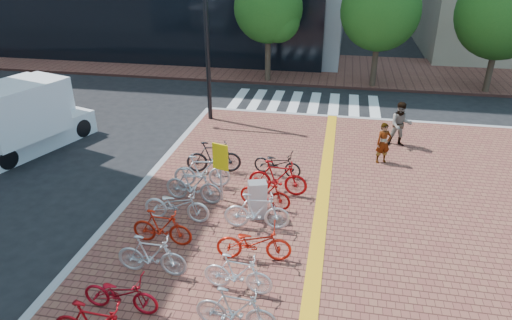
% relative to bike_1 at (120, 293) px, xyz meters
% --- Properties ---
extents(ground, '(120.00, 120.00, 0.00)m').
position_rel_bike_1_xyz_m(ground, '(2.05, 1.42, -0.60)').
color(ground, black).
rests_on(ground, ground).
extents(kerb_north, '(14.00, 0.25, 0.15)m').
position_rel_bike_1_xyz_m(kerb_north, '(5.05, 13.42, -0.53)').
color(kerb_north, gray).
rests_on(kerb_north, ground).
extents(far_sidewalk, '(70.00, 8.00, 0.15)m').
position_rel_bike_1_xyz_m(far_sidewalk, '(2.05, 22.42, -0.53)').
color(far_sidewalk, brown).
rests_on(far_sidewalk, ground).
extents(crosswalk, '(7.50, 4.00, 0.01)m').
position_rel_bike_1_xyz_m(crosswalk, '(2.55, 15.42, -0.60)').
color(crosswalk, silver).
rests_on(crosswalk, ground).
extents(street_trees, '(16.20, 4.60, 6.35)m').
position_rel_bike_1_xyz_m(street_trees, '(7.09, 18.88, 3.49)').
color(street_trees, '#38281E').
rests_on(street_trees, far_sidewalk).
extents(bike_1, '(1.74, 0.64, 0.91)m').
position_rel_bike_1_xyz_m(bike_1, '(0.00, 0.00, 0.00)').
color(bike_1, '#9F0B18').
rests_on(bike_1, sidewalk).
extents(bike_2, '(1.77, 0.51, 1.06)m').
position_rel_bike_1_xyz_m(bike_2, '(0.19, 1.29, 0.08)').
color(bike_2, silver).
rests_on(bike_2, sidewalk).
extents(bike_3, '(1.68, 0.52, 1.00)m').
position_rel_bike_1_xyz_m(bike_3, '(-0.03, 2.50, 0.05)').
color(bike_3, '#B21D0C').
rests_on(bike_3, sidewalk).
extents(bike_4, '(1.95, 0.68, 1.02)m').
position_rel_bike_1_xyz_m(bike_4, '(-0.04, 3.67, 0.06)').
color(bike_4, silver).
rests_on(bike_4, sidewalk).
extents(bike_5, '(1.91, 0.72, 1.12)m').
position_rel_bike_1_xyz_m(bike_5, '(0.11, 4.77, 0.11)').
color(bike_5, '#ABACB0').
rests_on(bike_5, sidewalk).
extents(bike_6, '(1.92, 0.83, 1.12)m').
position_rel_bike_1_xyz_m(bike_6, '(0.09, 5.74, 0.10)').
color(bike_6, silver).
rests_on(bike_6, sidewalk).
extents(bike_7, '(1.97, 0.92, 1.14)m').
position_rel_bike_1_xyz_m(bike_7, '(0.17, 6.85, 0.12)').
color(bike_7, black).
rests_on(bike_7, sidewalk).
extents(bike_9, '(1.78, 0.60, 1.05)m').
position_rel_bike_1_xyz_m(bike_9, '(2.59, -0.09, 0.07)').
color(bike_9, '#A8A8AC').
rests_on(bike_9, sidewalk).
extents(bike_10, '(1.68, 0.60, 0.99)m').
position_rel_bike_1_xyz_m(bike_10, '(2.36, 1.07, 0.04)').
color(bike_10, white).
rests_on(bike_10, sidewalk).
extents(bike_11, '(1.97, 0.87, 1.00)m').
position_rel_bike_1_xyz_m(bike_11, '(2.49, 2.30, 0.05)').
color(bike_11, red).
rests_on(bike_11, sidewalk).
extents(bike_12, '(1.89, 0.70, 1.11)m').
position_rel_bike_1_xyz_m(bike_12, '(2.31, 3.67, 0.10)').
color(bike_12, silver).
rests_on(bike_12, sidewalk).
extents(bike_13, '(1.66, 0.72, 0.97)m').
position_rel_bike_1_xyz_m(bike_13, '(2.34, 4.83, 0.03)').
color(bike_13, '#A20E0B').
rests_on(bike_13, sidewalk).
extents(bike_14, '(1.93, 0.64, 1.14)m').
position_rel_bike_1_xyz_m(bike_14, '(2.59, 5.75, 0.12)').
color(bike_14, '#9D0B0E').
rests_on(bike_14, sidewalk).
extents(bike_15, '(1.79, 0.92, 0.89)m').
position_rel_bike_1_xyz_m(bike_15, '(2.39, 7.02, -0.01)').
color(bike_15, black).
rests_on(bike_15, sidewalk).
extents(pedestrian_a, '(0.65, 0.55, 1.52)m').
position_rel_bike_1_xyz_m(pedestrian_a, '(6.00, 8.76, 0.30)').
color(pedestrian_a, gray).
rests_on(pedestrian_a, sidewalk).
extents(pedestrian_b, '(0.89, 0.71, 1.79)m').
position_rel_bike_1_xyz_m(pedestrian_b, '(6.73, 10.46, 0.44)').
color(pedestrian_b, '#4B4D5F').
rests_on(pedestrian_b, sidewalk).
extents(utility_box, '(0.62, 0.53, 1.14)m').
position_rel_bike_1_xyz_m(utility_box, '(2.21, 4.28, 0.12)').
color(utility_box, silver).
rests_on(utility_box, sidewalk).
extents(yellow_sign, '(0.51, 0.20, 1.93)m').
position_rel_bike_1_xyz_m(yellow_sign, '(0.93, 4.98, 0.88)').
color(yellow_sign, '#B7B7BC').
rests_on(yellow_sign, sidewalk).
extents(traffic_light_pole, '(3.47, 1.34, 6.46)m').
position_rel_bike_1_xyz_m(traffic_light_pole, '(-2.95, 12.02, 4.00)').
color(traffic_light_pole, black).
rests_on(traffic_light_pole, sidewalk).
extents(box_truck, '(3.49, 5.28, 2.82)m').
position_rel_bike_1_xyz_m(box_truck, '(-7.72, 7.81, 0.72)').
color(box_truck, white).
rests_on(box_truck, ground).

